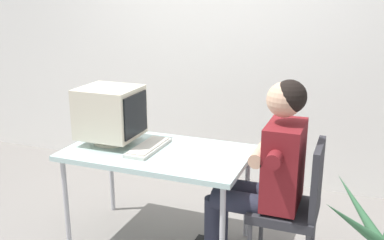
{
  "coord_description": "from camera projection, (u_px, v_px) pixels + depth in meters",
  "views": [
    {
      "loc": [
        1.28,
        -2.64,
        1.8
      ],
      "look_at": [
        0.26,
        0.0,
        0.97
      ],
      "focal_mm": 41.51,
      "sensor_mm": 36.0,
      "label": 1
    }
  ],
  "objects": [
    {
      "name": "wall_back",
      "position": [
        251.0,
        24.0,
        4.04
      ],
      "size": [
        8.0,
        0.1,
        3.0
      ],
      "primitive_type": "cube",
      "color": "silver",
      "rests_on": "ground_plane"
    },
    {
      "name": "desk",
      "position": [
        158.0,
        157.0,
        3.13
      ],
      "size": [
        1.28,
        0.73,
        0.72
      ],
      "color": "#B7B7BC",
      "rests_on": "ground_plane"
    },
    {
      "name": "crt_monitor",
      "position": [
        110.0,
        113.0,
        3.2
      ],
      "size": [
        0.42,
        0.38,
        0.42
      ],
      "color": "beige",
      "rests_on": "desk"
    },
    {
      "name": "keyboard",
      "position": [
        148.0,
        147.0,
        3.13
      ],
      "size": [
        0.17,
        0.45,
        0.03
      ],
      "color": "silver",
      "rests_on": "desk"
    },
    {
      "name": "office_chair",
      "position": [
        295.0,
        202.0,
        2.8
      ],
      "size": [
        0.41,
        0.41,
        0.91
      ],
      "color": "#4C4C51",
      "rests_on": "ground_plane"
    },
    {
      "name": "person_seated",
      "position": [
        267.0,
        168.0,
        2.81
      ],
      "size": [
        0.73,
        0.58,
        1.29
      ],
      "color": "maroon",
      "rests_on": "ground_plane"
    }
  ]
}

